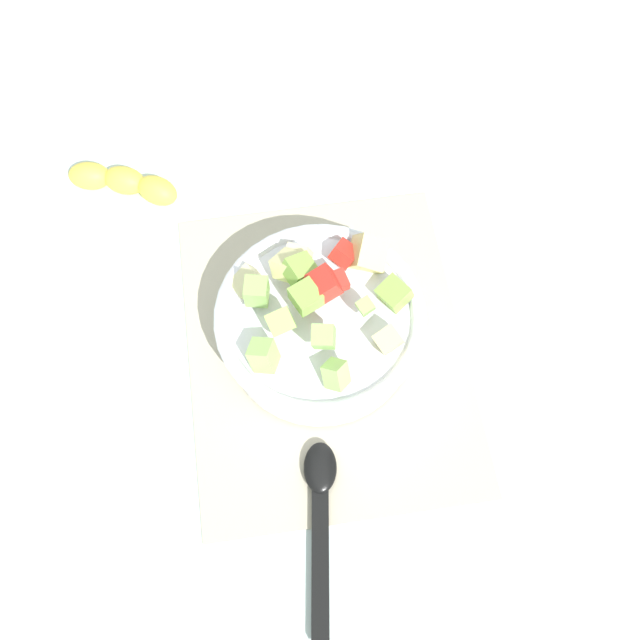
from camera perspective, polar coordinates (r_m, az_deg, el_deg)
name	(u,v)px	position (r m, az deg, el deg)	size (l,w,h in m)	color
ground_plane	(326,350)	(0.85, 0.50, -2.38)	(2.40, 2.40, 0.00)	silver
placemat	(326,349)	(0.85, 0.50, -2.30)	(0.40, 0.32, 0.01)	#BCB299
salad_bowl	(320,322)	(0.81, -0.01, -0.15)	(0.24, 0.24, 0.12)	white
serving_spoon	(320,505)	(0.79, 0.02, -14.41)	(0.20, 0.06, 0.01)	black
banana_whole	(124,182)	(0.98, -15.26, 10.47)	(0.09, 0.15, 0.04)	yellow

